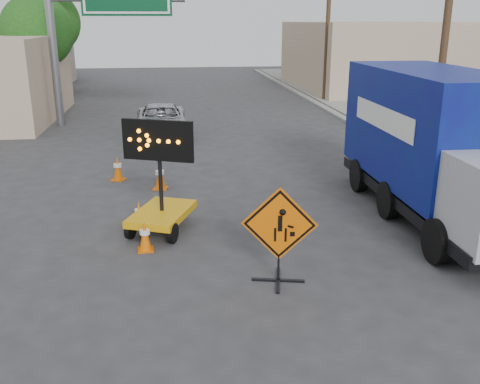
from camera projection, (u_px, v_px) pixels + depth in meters
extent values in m
plane|color=#2D2D30|center=(261.00, 314.00, 9.01)|extent=(100.00, 100.00, 0.00)
cube|color=gray|center=(363.00, 129.00, 24.04)|extent=(0.40, 60.00, 0.12)
cube|color=gray|center=(411.00, 127.00, 24.32)|extent=(4.00, 60.00, 0.15)
cube|color=tan|center=(370.00, 56.00, 38.23)|extent=(10.00, 14.00, 4.60)
cylinder|color=slate|center=(53.00, 51.00, 24.14)|extent=(0.36, 0.36, 6.80)
cylinder|color=slate|center=(118.00, 0.00, 23.84)|extent=(6.00, 0.20, 0.20)
cylinder|color=slate|center=(43.00, 24.00, 31.10)|extent=(0.44, 0.44, 9.00)
cylinder|color=#4D3321|center=(446.00, 27.00, 18.06)|extent=(0.26, 0.26, 9.00)
cylinder|color=#4D3321|center=(328.00, 24.00, 31.27)|extent=(0.26, 0.26, 9.00)
cylinder|color=#4D3321|center=(43.00, 82.00, 28.27)|extent=(0.28, 0.28, 3.25)
sphere|color=#184714|center=(37.00, 31.00, 27.49)|extent=(3.71, 3.71, 3.71)
cylinder|color=#4D3321|center=(53.00, 66.00, 35.64)|extent=(0.28, 0.28, 3.58)
sphere|color=#184714|center=(48.00, 22.00, 34.78)|extent=(4.10, 4.10, 4.10)
cube|color=black|center=(278.00, 280.00, 10.14)|extent=(0.99, 0.28, 0.04)
cube|color=black|center=(278.00, 280.00, 10.14)|extent=(0.28, 0.99, 0.04)
cylinder|color=black|center=(279.00, 263.00, 10.03)|extent=(0.04, 0.04, 0.78)
cube|color=#D95B04|center=(279.00, 224.00, 9.79)|extent=(1.39, 0.33, 1.41)
cube|color=black|center=(279.00, 224.00, 9.79)|extent=(1.29, 0.28, 1.32)
cube|color=#D3950B|center=(162.00, 214.00, 12.49)|extent=(1.72, 2.13, 0.17)
cylinder|color=black|center=(160.00, 170.00, 12.16)|extent=(0.09, 0.09, 2.03)
cube|color=black|center=(159.00, 140.00, 11.95)|extent=(1.58, 0.70, 0.92)
imported|color=silver|center=(162.00, 120.00, 22.86)|extent=(2.23, 4.66, 1.28)
cube|color=black|center=(433.00, 197.00, 13.18)|extent=(2.35, 7.49, 0.28)
cube|color=navy|center=(427.00, 126.00, 13.39)|extent=(2.42, 5.81, 2.80)
cube|color=#D95B04|center=(146.00, 250.00, 11.51)|extent=(0.36, 0.36, 0.03)
cone|color=#D95B04|center=(145.00, 235.00, 11.41)|extent=(0.26, 0.26, 0.64)
cylinder|color=silver|center=(145.00, 232.00, 11.38)|extent=(0.21, 0.21, 0.09)
cube|color=#D95B04|center=(140.00, 226.00, 12.83)|extent=(0.41, 0.41, 0.03)
cone|color=#D95B04|center=(139.00, 214.00, 12.73)|extent=(0.25, 0.25, 0.61)
cylinder|color=silver|center=(139.00, 211.00, 12.71)|extent=(0.21, 0.21, 0.09)
cube|color=#D95B04|center=(161.00, 188.00, 15.70)|extent=(0.48, 0.48, 0.03)
cone|color=#D95B04|center=(160.00, 175.00, 15.58)|extent=(0.31, 0.31, 0.75)
cylinder|color=silver|center=(160.00, 172.00, 15.56)|extent=(0.25, 0.25, 0.11)
cube|color=#D95B04|center=(119.00, 180.00, 16.56)|extent=(0.50, 0.50, 0.03)
cone|color=#D95B04|center=(118.00, 168.00, 16.45)|extent=(0.29, 0.29, 0.71)
cylinder|color=silver|center=(118.00, 165.00, 16.42)|extent=(0.24, 0.24, 0.10)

